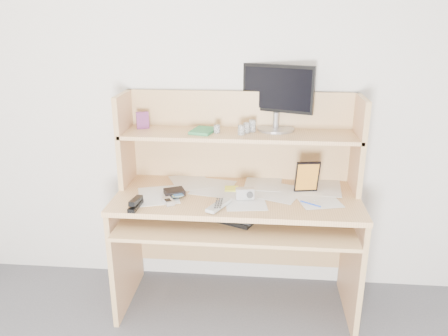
# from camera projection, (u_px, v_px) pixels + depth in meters

# --- Properties ---
(back_wall) EXTENTS (3.60, 0.04, 2.50)m
(back_wall) POSITION_uv_depth(u_px,v_px,m) (241.00, 99.00, 2.65)
(back_wall) COLOR beige
(back_wall) RESTS_ON floor
(desk) EXTENTS (1.40, 0.70, 1.30)m
(desk) POSITION_uv_depth(u_px,v_px,m) (238.00, 198.00, 2.61)
(desk) COLOR tan
(desk) RESTS_ON floor
(paper_clutter) EXTENTS (1.32, 0.54, 0.01)m
(paper_clutter) POSITION_uv_depth(u_px,v_px,m) (237.00, 194.00, 2.51)
(paper_clutter) COLOR silver
(paper_clutter) RESTS_ON desk
(keyboard) EXTENTS (0.51, 0.36, 0.03)m
(keyboard) POSITION_uv_depth(u_px,v_px,m) (216.00, 212.00, 2.49)
(keyboard) COLOR black
(keyboard) RESTS_ON desk
(tv_remote) EXTENTS (0.13, 0.19, 0.02)m
(tv_remote) POSITION_uv_depth(u_px,v_px,m) (219.00, 205.00, 2.34)
(tv_remote) COLOR #A3A49F
(tv_remote) RESTS_ON paper_clutter
(flip_phone) EXTENTS (0.09, 0.10, 0.02)m
(flip_phone) POSITION_uv_depth(u_px,v_px,m) (168.00, 201.00, 2.39)
(flip_phone) COLOR #B6B6B8
(flip_phone) RESTS_ON paper_clutter
(stapler) EXTENTS (0.05, 0.15, 0.05)m
(stapler) POSITION_uv_depth(u_px,v_px,m) (135.00, 203.00, 2.33)
(stapler) COLOR black
(stapler) RESTS_ON paper_clutter
(wallet) EXTENTS (0.14, 0.13, 0.03)m
(wallet) POSITION_uv_depth(u_px,v_px,m) (174.00, 192.00, 2.50)
(wallet) COLOR black
(wallet) RESTS_ON paper_clutter
(sticky_note_pad) EXTENTS (0.09, 0.09, 0.01)m
(sticky_note_pad) POSITION_uv_depth(u_px,v_px,m) (231.00, 189.00, 2.59)
(sticky_note_pad) COLOR #FFEC43
(sticky_note_pad) RESTS_ON desk
(digital_camera) EXTENTS (0.11, 0.06, 0.06)m
(digital_camera) POSITION_uv_depth(u_px,v_px,m) (245.00, 193.00, 2.44)
(digital_camera) COLOR #A7A7AA
(digital_camera) RESTS_ON paper_clutter
(game_case) EXTENTS (0.14, 0.04, 0.19)m
(game_case) POSITION_uv_depth(u_px,v_px,m) (307.00, 177.00, 2.50)
(game_case) COLOR black
(game_case) RESTS_ON paper_clutter
(blue_pen) EXTENTS (0.11, 0.07, 0.01)m
(blue_pen) POSITION_uv_depth(u_px,v_px,m) (310.00, 204.00, 2.37)
(blue_pen) COLOR #183DB6
(blue_pen) RESTS_ON paper_clutter
(card_box) EXTENTS (0.08, 0.05, 0.10)m
(card_box) POSITION_uv_depth(u_px,v_px,m) (143.00, 120.00, 2.62)
(card_box) COLOR #A92C16
(card_box) RESTS_ON desk
(shelf_book) EXTENTS (0.16, 0.19, 0.02)m
(shelf_book) POSITION_uv_depth(u_px,v_px,m) (203.00, 131.00, 2.55)
(shelf_book) COLOR #2D7240
(shelf_book) RESTS_ON desk
(chip_stack_a) EXTENTS (0.04, 0.04, 0.05)m
(chip_stack_a) POSITION_uv_depth(u_px,v_px,m) (241.00, 130.00, 2.49)
(chip_stack_a) COLOR black
(chip_stack_a) RESTS_ON desk
(chip_stack_b) EXTENTS (0.05, 0.05, 0.06)m
(chip_stack_b) POSITION_uv_depth(u_px,v_px,m) (247.00, 128.00, 2.53)
(chip_stack_b) COLOR silver
(chip_stack_b) RESTS_ON desk
(chip_stack_c) EXTENTS (0.04, 0.04, 0.05)m
(chip_stack_c) POSITION_uv_depth(u_px,v_px,m) (217.00, 129.00, 2.53)
(chip_stack_c) COLOR black
(chip_stack_c) RESTS_ON desk
(chip_stack_d) EXTENTS (0.05, 0.05, 0.07)m
(chip_stack_d) POSITION_uv_depth(u_px,v_px,m) (252.00, 126.00, 2.55)
(chip_stack_d) COLOR silver
(chip_stack_d) RESTS_ON desk
(monitor) EXTENTS (0.42, 0.23, 0.38)m
(monitor) POSITION_uv_depth(u_px,v_px,m) (277.00, 95.00, 2.56)
(monitor) COLOR #9D9CA1
(monitor) RESTS_ON desk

